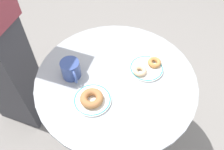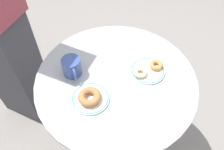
% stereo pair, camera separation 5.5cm
% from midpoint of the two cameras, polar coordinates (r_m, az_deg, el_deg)
% --- Properties ---
extents(ground_plane, '(7.00, 7.00, 0.02)m').
position_cam_midpoint_polar(ground_plane, '(1.76, 1.59, -15.48)').
color(ground_plane, gray).
extents(cafe_table, '(0.78, 0.78, 0.72)m').
position_cam_midpoint_polar(cafe_table, '(1.32, 2.06, -7.14)').
color(cafe_table, '#999EA3').
rests_on(cafe_table, ground).
extents(plate_left, '(0.17, 0.17, 0.01)m').
position_cam_midpoint_polar(plate_left, '(1.05, -3.81, -5.77)').
color(plate_left, white).
rests_on(plate_left, cafe_table).
extents(plate_right, '(0.17, 0.17, 0.01)m').
position_cam_midpoint_polar(plate_right, '(1.16, 10.09, 1.03)').
color(plate_right, white).
rests_on(plate_right, cafe_table).
extents(donut_cinnamon, '(0.15, 0.15, 0.03)m').
position_cam_midpoint_polar(donut_cinnamon, '(1.03, -3.99, -5.40)').
color(donut_cinnamon, '#A36B3D').
rests_on(donut_cinnamon, plate_left).
extents(donut_old_fashioned, '(0.09, 0.09, 0.02)m').
position_cam_midpoint_polar(donut_old_fashioned, '(1.17, 12.10, 2.35)').
color(donut_old_fashioned, '#BC7F42').
rests_on(donut_old_fashioned, plate_right).
extents(donut_glazed, '(0.07, 0.07, 0.02)m').
position_cam_midpoint_polar(donut_glazed, '(1.13, 8.38, 0.54)').
color(donut_glazed, '#E0B789').
rests_on(donut_glazed, plate_right).
extents(coffee_mug, '(0.09, 0.13, 0.09)m').
position_cam_midpoint_polar(coffee_mug, '(1.12, -8.43, 1.89)').
color(coffee_mug, '#334784').
rests_on(coffee_mug, cafe_table).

